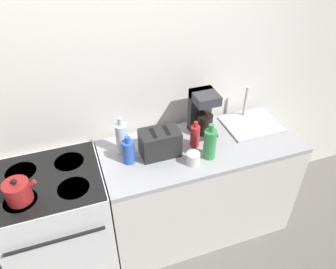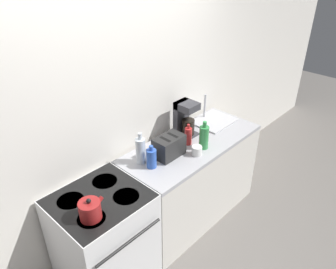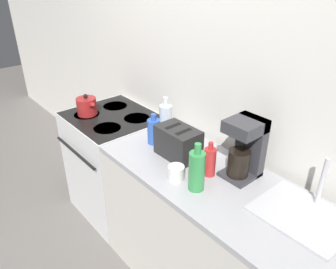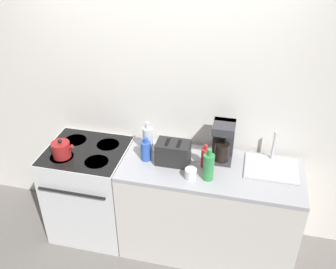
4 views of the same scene
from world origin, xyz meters
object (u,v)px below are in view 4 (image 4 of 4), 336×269
(bottle_blue, at_px, (146,150))
(cup_white, at_px, (191,174))
(bottle_green, at_px, (209,166))
(toaster, at_px, (173,153))
(coffee_maker, at_px, (223,140))
(stove, at_px, (91,190))
(bottle_clear, at_px, (148,139))
(kettle, at_px, (61,149))
(bottle_red, at_px, (205,158))

(bottle_blue, xyz_separation_m, cup_white, (0.42, -0.17, -0.05))
(bottle_blue, distance_m, bottle_green, 0.57)
(toaster, bearing_deg, coffee_maker, 21.34)
(coffee_maker, relative_size, bottle_blue, 1.65)
(stove, distance_m, bottle_clear, 0.81)
(bottle_green, height_order, cup_white, bottle_green)
(kettle, height_order, toaster, toaster)
(kettle, xyz_separation_m, coffee_maker, (1.35, 0.29, 0.11))
(bottle_green, relative_size, bottle_red, 1.32)
(coffee_maker, distance_m, bottle_red, 0.22)
(coffee_maker, bearing_deg, bottle_red, -128.97)
(stove, distance_m, cup_white, 1.12)
(toaster, xyz_separation_m, bottle_green, (0.32, -0.15, 0.02))
(coffee_maker, xyz_separation_m, bottle_clear, (-0.65, -0.05, -0.06))
(bottle_clear, bearing_deg, stove, -168.36)
(cup_white, bearing_deg, bottle_blue, 158.23)
(coffee_maker, distance_m, bottle_blue, 0.66)
(bottle_green, distance_m, bottle_red, 0.16)
(bottle_red, distance_m, cup_white, 0.21)
(bottle_clear, relative_size, bottle_red, 1.39)
(bottle_green, distance_m, bottle_clear, 0.62)
(coffee_maker, xyz_separation_m, bottle_green, (-0.08, -0.31, -0.06))
(toaster, relative_size, bottle_clear, 0.94)
(bottle_blue, bearing_deg, bottle_clear, 97.69)
(stove, relative_size, kettle, 4.70)
(stove, xyz_separation_m, kettle, (-0.16, -0.13, 0.53))
(stove, height_order, cup_white, cup_white)
(bottle_blue, bearing_deg, bottle_red, 1.55)
(bottle_green, relative_size, bottle_clear, 0.95)
(kettle, relative_size, cup_white, 2.08)
(bottle_green, bearing_deg, toaster, 154.73)
(kettle, distance_m, bottle_blue, 0.73)
(stove, distance_m, coffee_maker, 1.37)
(stove, height_order, bottle_red, bottle_red)
(stove, bearing_deg, kettle, -140.41)
(bottle_clear, xyz_separation_m, bottle_red, (0.52, -0.10, -0.04))
(bottle_clear, bearing_deg, toaster, -23.18)
(kettle, relative_size, bottle_green, 0.70)
(kettle, relative_size, bottle_red, 0.93)
(bottle_clear, bearing_deg, coffee_maker, 4.24)
(stove, height_order, bottle_green, bottle_green)
(cup_white, bearing_deg, kettle, 177.86)
(toaster, height_order, coffee_maker, coffee_maker)
(stove, bearing_deg, bottle_blue, -0.49)
(toaster, bearing_deg, bottle_clear, 156.82)
(bottle_green, bearing_deg, kettle, 179.33)
(stove, relative_size, bottle_clear, 3.14)
(kettle, bearing_deg, toaster, 8.08)
(stove, bearing_deg, bottle_green, -7.33)
(coffee_maker, height_order, bottle_green, coffee_maker)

